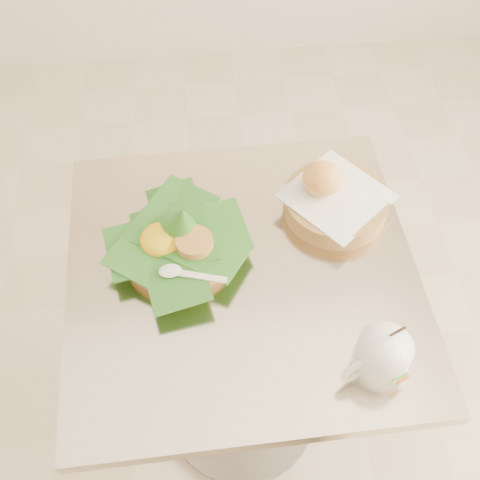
{
  "coord_description": "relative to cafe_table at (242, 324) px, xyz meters",
  "views": [
    {
      "loc": [
        0.03,
        -0.64,
        1.75
      ],
      "look_at": [
        0.1,
        0.06,
        0.82
      ],
      "focal_mm": 45.0,
      "sensor_mm": 36.0,
      "label": 1
    }
  ],
  "objects": [
    {
      "name": "cafe_table",
      "position": [
        0.0,
        0.0,
        0.0
      ],
      "size": [
        0.71,
        0.71,
        0.75
      ],
      "rotation": [
        0.0,
        0.0,
        0.02
      ],
      "color": "gray",
      "rests_on": "floor"
    },
    {
      "name": "floor",
      "position": [
        -0.1,
        -0.04,
        -0.53
      ],
      "size": [
        3.6,
        3.6,
        0.0
      ],
      "primitive_type": "plane",
      "color": "beige",
      "rests_on": "ground"
    },
    {
      "name": "rice_basket",
      "position": [
        -0.12,
        0.06,
        0.26
      ],
      "size": [
        0.28,
        0.28,
        0.14
      ],
      "rotation": [
        0.0,
        0.0,
        0.02
      ],
      "color": "#A57A46",
      "rests_on": "cafe_table"
    },
    {
      "name": "coffee_mug",
      "position": [
        0.22,
        -0.24,
        0.27
      ],
      "size": [
        0.13,
        0.1,
        0.17
      ],
      "rotation": [
        0.0,
        0.0,
        0.4
      ],
      "color": "white",
      "rests_on": "cafe_table"
    },
    {
      "name": "bread_basket",
      "position": [
        0.21,
        0.14,
        0.25
      ],
      "size": [
        0.26,
        0.26,
        0.11
      ],
      "rotation": [
        0.0,
        0.0,
        -0.1
      ],
      "color": "#A57A46",
      "rests_on": "cafe_table"
    }
  ]
}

